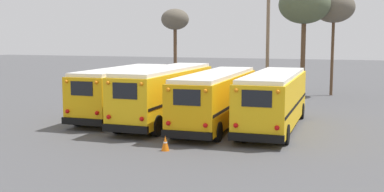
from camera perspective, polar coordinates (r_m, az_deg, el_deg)
ground_plane at (r=28.22m, az=0.25°, el=-3.08°), size 160.00×160.00×0.00m
school_bus_0 at (r=30.03m, az=-8.17°, el=0.66°), size 2.58×9.84×3.04m
school_bus_1 at (r=28.04m, az=-3.13°, el=0.44°), size 2.51×10.73×3.18m
school_bus_2 at (r=26.79m, az=2.93°, el=-0.10°), size 2.66×10.73×2.99m
school_bus_3 at (r=26.28m, az=9.65°, el=-0.30°), size 2.68×10.19×3.03m
utility_pole at (r=37.65m, az=8.97°, el=6.77°), size 1.80×0.26×9.27m
bare_tree_0 at (r=48.65m, az=-2.02°, el=8.90°), size 2.78×2.78×7.70m
bare_tree_1 at (r=42.26m, az=16.48°, el=9.99°), size 3.41×3.41×8.65m
bare_tree_2 at (r=40.73m, az=13.18°, el=10.42°), size 4.16×4.16×9.10m
traffic_cone at (r=21.19m, az=-3.19°, el=-5.60°), size 0.36×0.36×0.67m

